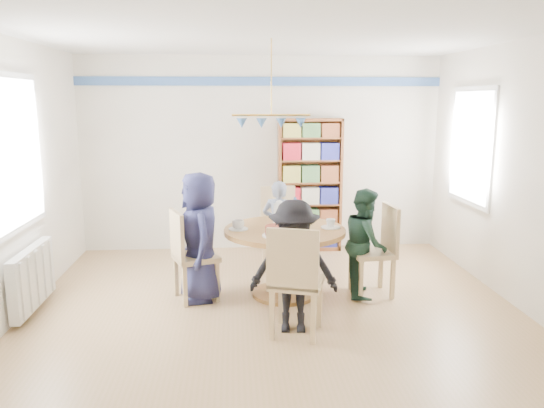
{
  "coord_description": "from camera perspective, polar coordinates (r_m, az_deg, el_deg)",
  "views": [
    {
      "loc": [
        -0.39,
        -4.92,
        2.1
      ],
      "look_at": [
        0.0,
        0.4,
        1.05
      ],
      "focal_mm": 35.0,
      "sensor_mm": 36.0,
      "label": 1
    }
  ],
  "objects": [
    {
      "name": "ground",
      "position": [
        5.37,
        0.32,
        -11.91
      ],
      "size": [
        5.0,
        5.0,
        0.0
      ],
      "primitive_type": "plane",
      "color": "#A78258"
    },
    {
      "name": "room_shell",
      "position": [
        5.81,
        -2.91,
        6.66
      ],
      "size": [
        5.0,
        5.0,
        5.0
      ],
      "color": "white",
      "rests_on": "ground"
    },
    {
      "name": "radiator",
      "position": [
        5.87,
        -24.37,
        -7.24
      ],
      "size": [
        0.12,
        1.0,
        0.6
      ],
      "color": "silver",
      "rests_on": "ground"
    },
    {
      "name": "dining_table",
      "position": [
        5.72,
        1.37,
        -4.53
      ],
      "size": [
        1.3,
        1.3,
        0.75
      ],
      "color": "brown",
      "rests_on": "ground"
    },
    {
      "name": "chair_left",
      "position": [
        5.66,
        -9.02,
        -5.06
      ],
      "size": [
        0.55,
        0.55,
        0.97
      ],
      "color": "tan",
      "rests_on": "ground"
    },
    {
      "name": "chair_right",
      "position": [
        5.89,
        11.49,
        -4.43
      ],
      "size": [
        0.47,
        0.47,
        0.99
      ],
      "color": "tan",
      "rests_on": "ground"
    },
    {
      "name": "chair_far",
      "position": [
        6.76,
        0.81,
        -2.04
      ],
      "size": [
        0.49,
        0.49,
        1.02
      ],
      "color": "tan",
      "rests_on": "ground"
    },
    {
      "name": "chair_near",
      "position": [
        4.72,
        2.49,
        -7.85
      ],
      "size": [
        0.57,
        0.57,
        1.03
      ],
      "color": "tan",
      "rests_on": "ground"
    },
    {
      "name": "person_left",
      "position": [
        5.62,
        -7.78,
        -3.53
      ],
      "size": [
        0.58,
        0.75,
        1.37
      ],
      "primitive_type": "imported",
      "rotation": [
        0.0,
        0.0,
        -1.34
      ],
      "color": "#1C1D3E",
      "rests_on": "ground"
    },
    {
      "name": "person_right",
      "position": [
        5.82,
        10.02,
        -4.1
      ],
      "size": [
        0.53,
        0.64,
        1.18
      ],
      "primitive_type": "imported",
      "rotation": [
        0.0,
        0.0,
        1.41
      ],
      "color": "#172E22",
      "rests_on": "ground"
    },
    {
      "name": "person_far",
      "position": [
        6.54,
        0.74,
        -2.4
      ],
      "size": [
        0.48,
        0.39,
        1.14
      ],
      "primitive_type": "imported",
      "rotation": [
        0.0,
        0.0,
        2.8
      ],
      "color": "gray",
      "rests_on": "ground"
    },
    {
      "name": "person_near",
      "position": [
        4.84,
        2.36,
        -6.75
      ],
      "size": [
        0.84,
        0.54,
        1.23
      ],
      "primitive_type": "imported",
      "rotation": [
        0.0,
        0.0,
        -0.1
      ],
      "color": "black",
      "rests_on": "ground"
    },
    {
      "name": "bookshelf",
      "position": [
        7.44,
        4.07,
        1.91
      ],
      "size": [
        0.88,
        0.26,
        1.85
      ],
      "color": "brown",
      "rests_on": "ground"
    },
    {
      "name": "tableware",
      "position": [
        5.68,
        1.09,
        -1.92
      ],
      "size": [
        1.2,
        1.2,
        0.31
      ],
      "color": "white",
      "rests_on": "dining_table"
    }
  ]
}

